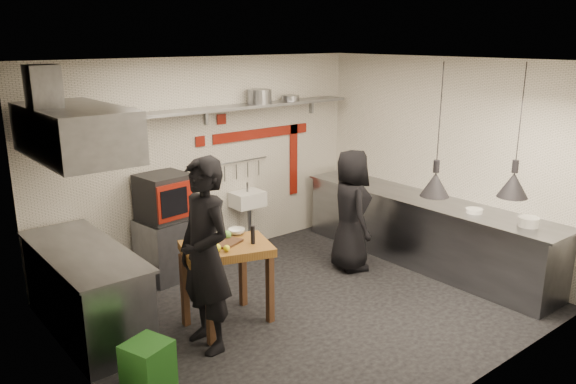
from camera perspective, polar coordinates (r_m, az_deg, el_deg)
floor at (r=6.70m, az=1.75°, el=-11.58°), size 5.00×5.00×0.00m
ceiling at (r=5.97m, az=1.98°, el=13.10°), size 5.00×5.00×0.00m
wall_back at (r=7.85m, az=-8.27°, el=3.21°), size 5.00×0.04×2.80m
wall_front at (r=4.88m, az=18.31°, el=-5.04°), size 5.00×0.04×2.80m
wall_left at (r=4.99m, az=-20.42°, el=-4.79°), size 0.04×4.20×2.80m
wall_right at (r=8.01m, az=15.50°, el=3.05°), size 0.04×4.20×2.80m
red_band_horiz at (r=8.30m, az=-2.63°, el=5.98°), size 1.70×0.02×0.14m
red_band_vert at (r=8.75m, az=0.57°, el=3.30°), size 0.14×0.02×1.10m
red_tile_a at (r=7.86m, az=-6.78°, el=7.36°), size 0.14×0.02×0.14m
red_tile_b at (r=7.73m, az=-8.91°, el=5.11°), size 0.14×0.02×0.14m
back_shelf at (r=7.58m, az=-7.77°, el=8.32°), size 4.60×0.34×0.04m
shelf_bracket_left at (r=6.94m, az=-21.93°, el=5.87°), size 0.04×0.06×0.24m
shelf_bracket_mid at (r=7.72m, az=-8.33°, el=7.67°), size 0.04×0.06×0.24m
shelf_bracket_right at (r=8.84m, az=2.39°, el=8.79°), size 0.04×0.06×0.24m
pan_far_left at (r=7.02m, az=-16.29°, el=7.81°), size 0.33×0.33×0.09m
pan_mid_left at (r=7.04m, az=-15.92°, el=7.78°), size 0.32×0.32×0.07m
stock_pot at (r=8.00m, az=-2.92°, el=9.67°), size 0.44×0.44×0.20m
pan_right at (r=8.35m, az=0.25°, el=9.52°), size 0.32×0.32×0.08m
oven_stand at (r=7.47m, az=-12.22°, el=-5.63°), size 0.71×0.66×0.80m
combi_oven at (r=7.30m, az=-12.49°, el=-0.44°), size 0.65×0.62×0.58m
oven_door at (r=7.05m, az=-11.32°, el=-0.95°), size 0.54×0.10×0.46m
oven_glass at (r=7.01m, az=-11.49°, el=-1.04°), size 0.38×0.07×0.34m
hand_sink at (r=8.14m, az=-4.13°, el=-0.72°), size 0.46×0.34×0.22m
sink_tap at (r=8.09m, az=-4.16°, el=0.50°), size 0.03×0.03×0.14m
sink_drain at (r=8.24m, az=-3.91°, el=-3.72°), size 0.06×0.06×0.66m
utensil_rail at (r=8.12m, az=-4.78°, el=3.15°), size 0.90×0.02×0.02m
counter_right at (r=7.99m, az=13.54°, el=-3.93°), size 0.70×3.80×0.90m
counter_right_top at (r=7.85m, az=13.75°, el=-0.73°), size 0.76×3.90×0.03m
plate_stack at (r=7.06m, az=23.25°, el=-2.80°), size 0.27×0.27×0.11m
small_bowl_right at (r=7.38m, az=18.41°, el=-1.81°), size 0.26×0.26×0.05m
counter_left at (r=6.37m, az=-19.80°, el=-9.54°), size 0.70×1.90×0.90m
counter_left_top at (r=6.20m, az=-20.19°, el=-5.63°), size 0.76×2.00×0.03m
extractor_hood at (r=5.90m, az=-20.84°, el=5.74°), size 0.78×1.60×0.50m
hood_duct at (r=5.78m, az=-23.58°, el=9.29°), size 0.28×0.28×0.50m
green_bin at (r=5.28m, az=-14.02°, el=-17.02°), size 0.45×0.45×0.50m
prep_table at (r=6.19m, az=-6.17°, el=-9.33°), size 1.07×0.89×0.92m
cutting_board at (r=6.03m, az=-6.23°, el=-5.14°), size 0.37×0.32×0.02m
pepper_mill at (r=5.98m, az=-3.59°, el=-4.36°), size 0.05×0.05×0.20m
lemon_a at (r=5.82m, az=-7.23°, el=-5.65°), size 0.10×0.10×0.09m
lemon_b at (r=5.81m, az=-6.25°, el=-5.70°), size 0.08×0.08×0.07m
veg_ball at (r=6.15m, az=-6.23°, el=-4.35°), size 0.11×0.11×0.10m
steel_tray at (r=5.98m, az=-9.54°, el=-5.42°), size 0.21×0.17×0.03m
bowl at (r=6.31m, az=-5.25°, el=-4.01°), size 0.25×0.25×0.06m
heat_lamp_near at (r=6.32m, az=15.09°, el=6.01°), size 0.43×0.43×1.47m
heat_lamp_far at (r=6.56m, az=22.43°, el=5.70°), size 0.38×0.38×1.47m
chef_left at (r=5.58m, az=-8.43°, el=-6.40°), size 0.48×0.72×1.97m
chef_right at (r=7.52m, az=6.41°, el=-1.85°), size 0.80×0.94×1.64m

